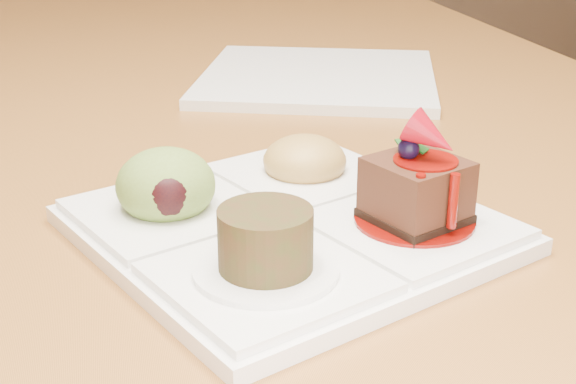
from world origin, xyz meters
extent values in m
cube|color=#9B5F28|center=(0.00, 0.00, 0.73)|extent=(1.00, 1.80, 0.04)
cylinder|color=#9B5F28|center=(0.44, 0.84, 0.35)|extent=(0.06, 0.06, 0.71)
cube|color=white|center=(0.00, -0.28, 0.76)|extent=(0.34, 0.34, 0.01)
cube|color=white|center=(0.08, -0.31, 0.77)|extent=(0.16, 0.16, 0.01)
cube|color=white|center=(-0.04, -0.36, 0.77)|extent=(0.16, 0.16, 0.01)
cube|color=white|center=(-0.08, -0.25, 0.77)|extent=(0.16, 0.16, 0.01)
cube|color=white|center=(0.03, -0.20, 0.77)|extent=(0.16, 0.16, 0.01)
cylinder|color=#630703|center=(0.08, -0.31, 0.77)|extent=(0.08, 0.08, 0.00)
cube|color=black|center=(0.08, -0.31, 0.77)|extent=(0.08, 0.08, 0.01)
cube|color=#3A180F|center=(0.08, -0.31, 0.79)|extent=(0.08, 0.08, 0.04)
cylinder|color=#630703|center=(0.08, -0.31, 0.81)|extent=(0.04, 0.04, 0.00)
sphere|color=black|center=(0.07, -0.31, 0.82)|extent=(0.01, 0.01, 0.01)
cone|color=maroon|center=(0.09, -0.32, 0.83)|extent=(0.05, 0.05, 0.04)
cube|color=#134511|center=(0.08, -0.30, 0.82)|extent=(0.02, 0.02, 0.01)
cube|color=#134511|center=(0.08, -0.30, 0.82)|extent=(0.01, 0.02, 0.01)
cylinder|color=#630703|center=(0.07, -0.34, 0.79)|extent=(0.01, 0.01, 0.04)
cylinder|color=#630703|center=(0.09, -0.34, 0.79)|extent=(0.01, 0.01, 0.04)
cylinder|color=#630703|center=(0.05, -0.31, 0.79)|extent=(0.01, 0.01, 0.04)
cylinder|color=white|center=(-0.04, -0.36, 0.77)|extent=(0.09, 0.09, 0.00)
cylinder|color=#3E1F11|center=(-0.04, -0.36, 0.79)|extent=(0.06, 0.06, 0.04)
cylinder|color=#411D0D|center=(-0.04, -0.36, 0.80)|extent=(0.05, 0.05, 0.00)
ellipsoid|color=olive|center=(-0.08, -0.25, 0.78)|extent=(0.07, 0.07, 0.05)
ellipsoid|color=black|center=(-0.08, -0.27, 0.79)|extent=(0.04, 0.03, 0.03)
ellipsoid|color=#A37A3A|center=(0.03, -0.20, 0.78)|extent=(0.07, 0.07, 0.04)
cube|color=#C1650E|center=(0.05, -0.19, 0.78)|extent=(0.02, 0.02, 0.01)
cube|color=#4A6C17|center=(0.03, -0.19, 0.78)|extent=(0.02, 0.02, 0.02)
cube|color=#C1650E|center=(0.02, -0.20, 0.78)|extent=(0.02, 0.02, 0.02)
cube|color=#4A6C17|center=(0.03, -0.21, 0.78)|extent=(0.02, 0.02, 0.02)
cube|color=white|center=(0.13, 0.13, 0.76)|extent=(0.35, 0.35, 0.01)
camera|label=1|loc=(-0.12, -0.78, 1.00)|focal=50.00mm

